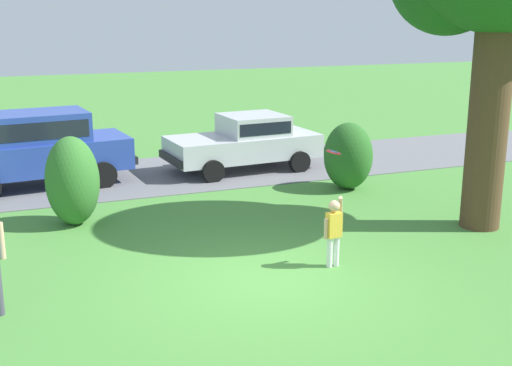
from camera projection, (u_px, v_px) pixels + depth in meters
ground_plane at (266, 280)px, 11.01m from camera, size 80.00×80.00×0.00m
driveway_strip at (157, 175)px, 18.12m from camera, size 28.00×4.40×0.02m
shrub_near_tree at (72, 181)px, 13.71m from camera, size 1.11×1.19×1.88m
shrub_centre_left at (348, 156)px, 16.55m from camera, size 1.21×1.31×1.69m
parked_sedan at (246, 140)px, 18.56m from camera, size 4.52×2.33×1.56m
parked_suv at (38, 145)px, 16.72m from camera, size 4.86×2.46×1.92m
child_thrower at (334, 228)px, 11.44m from camera, size 0.44×0.29×1.29m
frisbee at (334, 152)px, 12.10m from camera, size 0.28×0.28×0.10m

